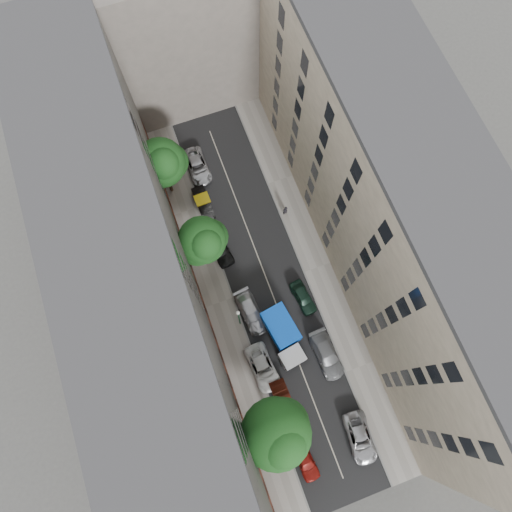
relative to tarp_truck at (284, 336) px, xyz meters
name	(u,v)px	position (x,y,z in m)	size (l,w,h in m)	color
ground	(269,285)	(0.60, 5.65, -1.54)	(120.00, 120.00, 0.00)	#4C4C49
road_surface	(269,285)	(0.60, 5.65, -1.53)	(8.00, 44.00, 0.02)	black
sidewalk_left	(219,302)	(-4.90, 5.65, -1.47)	(3.00, 44.00, 0.15)	gray
sidewalk_right	(317,268)	(6.10, 5.65, -1.47)	(3.00, 44.00, 0.15)	gray
building_left	(147,301)	(-10.40, 5.65, 8.46)	(8.00, 44.00, 20.00)	#524F4C
building_right	(390,216)	(11.60, 5.65, 8.46)	(8.00, 44.00, 20.00)	beige
building_endcap	(176,18)	(0.60, 33.65, 7.46)	(18.00, 12.00, 18.00)	gray
tarp_truck	(284,336)	(0.00, 0.00, 0.00)	(3.28, 6.38, 2.80)	black
car_left_0	(305,460)	(-2.20, -11.35, -0.86)	(1.60, 3.99, 1.36)	maroon
car_left_1	(284,402)	(-2.20, -5.90, -0.82)	(1.53, 4.40, 1.45)	#4A190E
car_left_2	(263,368)	(-3.00, -2.15, -0.85)	(2.28, 4.95, 1.38)	silver
car_left_3	(251,312)	(-2.20, 3.45, -0.82)	(2.03, 4.98, 1.45)	#B3B3B8
car_left_4	(220,248)	(-3.00, 11.05, -0.79)	(1.78, 4.41, 1.50)	black
car_left_5	(203,203)	(-3.00, 16.65, -0.86)	(1.43, 4.11, 1.36)	black
car_left_6	(198,166)	(-2.20, 21.18, -0.86)	(2.27, 4.91, 1.37)	#B0B1B5
car_right_0	(360,438)	(3.40, -11.35, -0.86)	(2.27, 4.92, 1.37)	#AEAEB3
car_right_1	(327,355)	(3.40, -3.15, -0.80)	(2.08, 5.12, 1.49)	slate
car_right_2	(303,297)	(3.40, 3.05, -0.88)	(1.55, 3.86, 1.31)	black
tree_near	(278,434)	(-3.90, -7.88, 4.97)	(6.11, 5.95, 9.66)	#382619
tree_mid	(203,241)	(-4.39, 10.54, 4.21)	(5.02, 4.70, 8.33)	#382619
tree_far	(162,164)	(-5.70, 19.54, 4.64)	(5.30, 5.03, 8.95)	#382619
lamp_post	(239,317)	(-3.60, 2.86, 2.48)	(0.36, 0.36, 6.26)	#195931
pedestrian	(285,210)	(5.10, 12.63, -0.56)	(0.60, 0.40, 1.65)	black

